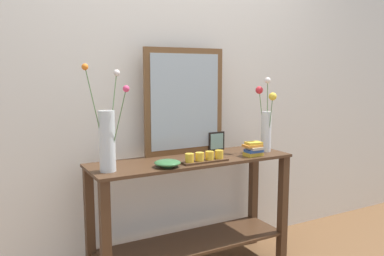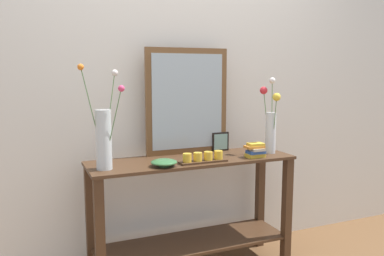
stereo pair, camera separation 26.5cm
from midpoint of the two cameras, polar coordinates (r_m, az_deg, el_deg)
The scene contains 9 objects.
wall_back at distance 2.92m, azimuth 0.04°, elevation 7.46°, with size 6.40×0.08×2.70m, color silver.
console_table at distance 2.77m, azimuth 2.79°, elevation -10.73°, with size 1.39×0.43×0.80m.
mirror_leaning at distance 2.81m, azimuth 2.02°, elevation 3.80°, with size 0.61×0.03×0.74m.
tall_vase_left at distance 2.39m, azimuth -9.42°, elevation -1.24°, with size 0.26×0.19×0.62m.
vase_right at distance 2.91m, azimuth 13.74°, elevation 0.51°, with size 0.11×0.15×0.54m.
candle_tray at distance 2.58m, azimuth 4.53°, elevation -4.32°, with size 0.32×0.09×0.07m.
picture_frame_small at distance 2.95m, azimuth 6.65°, elevation -1.97°, with size 0.13×0.01×0.14m.
decorative_bowl at distance 2.46m, azimuth -0.96°, elevation -4.95°, with size 0.16×0.16×0.05m.
book_stack at distance 2.78m, azimuth 11.76°, elevation -3.17°, with size 0.14×0.10×0.10m.
Camera 2 is at (-1.03, -2.42, 1.38)m, focal length 37.36 mm.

